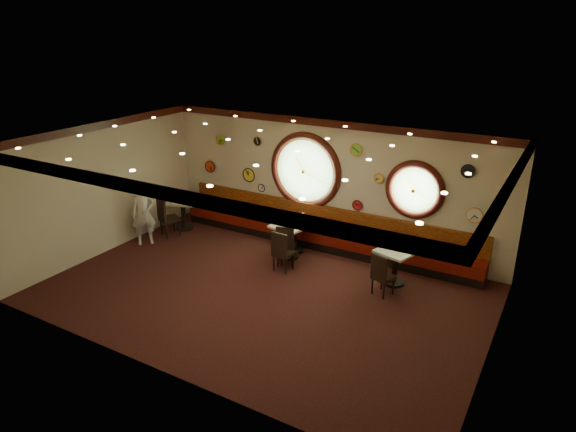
% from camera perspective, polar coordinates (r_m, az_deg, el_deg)
% --- Properties ---
extents(floor, '(9.00, 6.00, 0.00)m').
position_cam_1_polar(floor, '(10.94, -2.84, -8.52)').
color(floor, black).
rests_on(floor, ground).
extents(ceiling, '(9.00, 6.00, 0.02)m').
position_cam_1_polar(ceiling, '(9.78, -3.17, 8.05)').
color(ceiling, '#BD8835').
rests_on(ceiling, wall_back).
extents(wall_back, '(9.00, 0.02, 3.20)m').
position_cam_1_polar(wall_back, '(12.73, 4.35, 3.60)').
color(wall_back, beige).
rests_on(wall_back, floor).
extents(wall_front, '(9.00, 0.02, 3.20)m').
position_cam_1_polar(wall_front, '(8.14, -14.60, -7.42)').
color(wall_front, beige).
rests_on(wall_front, floor).
extents(wall_left, '(0.02, 6.00, 3.20)m').
position_cam_1_polar(wall_left, '(13.13, -19.76, 2.95)').
color(wall_left, beige).
rests_on(wall_left, floor).
extents(wall_right, '(0.02, 6.00, 3.20)m').
position_cam_1_polar(wall_right, '(8.85, 22.44, -6.01)').
color(wall_right, beige).
rests_on(wall_right, floor).
extents(molding_back, '(9.00, 0.10, 0.18)m').
position_cam_1_polar(molding_back, '(12.32, 4.44, 10.26)').
color(molding_back, '#350E09').
rests_on(molding_back, wall_back).
extents(molding_front, '(9.00, 0.10, 0.18)m').
position_cam_1_polar(molding_front, '(7.59, -15.37, 2.83)').
color(molding_front, '#350E09').
rests_on(molding_front, wall_back).
extents(molding_left, '(0.10, 6.00, 0.18)m').
position_cam_1_polar(molding_left, '(12.74, -20.44, 9.39)').
color(molding_left, '#350E09').
rests_on(molding_left, wall_back).
extents(molding_right, '(0.10, 6.00, 0.18)m').
position_cam_1_polar(molding_right, '(8.33, 23.52, 3.39)').
color(molding_right, '#350E09').
rests_on(molding_right, wall_back).
extents(banquette_base, '(8.00, 0.55, 0.20)m').
position_cam_1_polar(banquette_base, '(13.02, 3.63, -3.03)').
color(banquette_base, black).
rests_on(banquette_base, floor).
extents(banquette_seat, '(8.00, 0.55, 0.30)m').
position_cam_1_polar(banquette_seat, '(12.92, 3.66, -2.01)').
color(banquette_seat, '#5C0E07').
rests_on(banquette_seat, banquette_base).
extents(banquette_back, '(8.00, 0.10, 0.55)m').
position_cam_1_polar(banquette_back, '(12.96, 4.13, -0.05)').
color(banquette_back, '#5B0C07').
rests_on(banquette_back, wall_back).
extents(porthole_left_glass, '(1.66, 0.02, 1.66)m').
position_cam_1_polar(porthole_left_glass, '(12.91, 1.97, 5.06)').
color(porthole_left_glass, '#7BB36B').
rests_on(porthole_left_glass, wall_back).
extents(porthole_left_frame, '(1.98, 0.18, 1.98)m').
position_cam_1_polar(porthole_left_frame, '(12.90, 1.94, 5.05)').
color(porthole_left_frame, '#350E09').
rests_on(porthole_left_frame, wall_back).
extents(porthole_left_ring, '(1.61, 0.03, 1.61)m').
position_cam_1_polar(porthole_left_ring, '(12.87, 1.87, 5.02)').
color(porthole_left_ring, gold).
rests_on(porthole_left_ring, wall_back).
extents(porthole_right_glass, '(1.10, 0.02, 1.10)m').
position_cam_1_polar(porthole_right_glass, '(11.93, 13.92, 2.85)').
color(porthole_right_glass, '#7BB36B').
rests_on(porthole_right_glass, wall_back).
extents(porthole_right_frame, '(1.38, 0.18, 1.38)m').
position_cam_1_polar(porthole_right_frame, '(11.92, 13.90, 2.83)').
color(porthole_right_frame, '#350E09').
rests_on(porthole_right_frame, wall_back).
extents(porthole_right_ring, '(1.09, 0.03, 1.09)m').
position_cam_1_polar(porthole_right_ring, '(11.89, 13.86, 2.80)').
color(porthole_right_ring, gold).
rests_on(porthole_right_ring, wall_back).
extents(wall_clock_0, '(0.36, 0.03, 0.36)m').
position_cam_1_polar(wall_clock_0, '(13.83, -4.36, 4.58)').
color(wall_clock_0, yellow).
rests_on(wall_clock_0, wall_back).
extents(wall_clock_1, '(0.24, 0.03, 0.24)m').
position_cam_1_polar(wall_clock_1, '(13.43, -3.40, 8.30)').
color(wall_clock_1, black).
rests_on(wall_clock_1, wall_back).
extents(wall_clock_2, '(0.30, 0.03, 0.30)m').
position_cam_1_polar(wall_clock_2, '(12.15, 7.60, 7.29)').
color(wall_clock_2, '#84C63E').
rests_on(wall_clock_2, wall_back).
extents(wall_clock_3, '(0.22, 0.03, 0.22)m').
position_cam_1_polar(wall_clock_3, '(12.10, 10.09, 4.15)').
color(wall_clock_3, gold).
rests_on(wall_clock_3, wall_back).
extents(wall_clock_4, '(0.34, 0.03, 0.34)m').
position_cam_1_polar(wall_clock_4, '(11.74, 20.02, 0.08)').
color(wall_clock_4, white).
rests_on(wall_clock_4, wall_back).
extents(wall_clock_5, '(0.24, 0.03, 0.24)m').
position_cam_1_polar(wall_clock_5, '(12.50, 7.73, 1.21)').
color(wall_clock_5, red).
rests_on(wall_clock_5, wall_back).
extents(wall_clock_6, '(0.26, 0.03, 0.26)m').
position_cam_1_polar(wall_clock_6, '(14.13, -7.51, 8.38)').
color(wall_clock_6, '#74B524').
rests_on(wall_clock_6, wall_back).
extents(wall_clock_7, '(0.32, 0.03, 0.32)m').
position_cam_1_polar(wall_clock_7, '(14.56, -8.62, 5.45)').
color(wall_clock_7, red).
rests_on(wall_clock_7, wall_back).
extents(wall_clock_8, '(0.28, 0.03, 0.28)m').
position_cam_1_polar(wall_clock_8, '(11.50, 19.38, 4.73)').
color(wall_clock_8, black).
rests_on(wall_clock_8, wall_back).
extents(wall_clock_9, '(0.20, 0.03, 0.20)m').
position_cam_1_polar(wall_clock_9, '(13.70, -2.94, 3.15)').
color(wall_clock_9, white).
rests_on(wall_clock_9, wall_back).
extents(table_a, '(0.98, 0.98, 0.82)m').
position_cam_1_polar(table_a, '(14.25, -11.57, 0.55)').
color(table_a, black).
rests_on(table_a, floor).
extents(table_b, '(0.82, 0.82, 0.85)m').
position_cam_1_polar(table_b, '(12.60, 0.68, -1.68)').
color(table_b, black).
rests_on(table_b, floor).
extents(table_c, '(0.88, 0.88, 0.84)m').
position_cam_1_polar(table_c, '(12.27, 0.18, -2.34)').
color(table_c, black).
rests_on(table_c, floor).
extents(table_d, '(0.90, 0.90, 0.80)m').
position_cam_1_polar(table_d, '(11.29, 11.82, -5.11)').
color(table_d, black).
rests_on(table_d, floor).
extents(chair_a, '(0.62, 0.62, 0.69)m').
position_cam_1_polar(chair_a, '(13.80, -13.46, 0.23)').
color(chair_a, black).
rests_on(chair_a, floor).
extents(chair_b, '(0.55, 0.55, 0.62)m').
position_cam_1_polar(chair_b, '(11.86, -0.29, -2.98)').
color(chair_b, black).
rests_on(chair_b, floor).
extents(chair_c, '(0.42, 0.42, 0.60)m').
position_cam_1_polar(chair_c, '(11.56, -0.74, -3.71)').
color(chair_c, black).
rests_on(chair_c, floor).
extents(chair_d, '(0.50, 0.50, 0.58)m').
position_cam_1_polar(chair_d, '(10.76, 10.33, -6.17)').
color(chair_d, black).
rests_on(chair_d, floor).
extents(condiment_a_salt, '(0.03, 0.03, 0.09)m').
position_cam_1_polar(condiment_a_salt, '(14.24, -11.83, 1.99)').
color(condiment_a_salt, silver).
rests_on(condiment_a_salt, table_a).
extents(condiment_b_salt, '(0.03, 0.03, 0.10)m').
position_cam_1_polar(condiment_b_salt, '(12.60, 0.55, 0.10)').
color(condiment_b_salt, silver).
rests_on(condiment_b_salt, table_b).
extents(condiment_c_salt, '(0.04, 0.04, 0.11)m').
position_cam_1_polar(condiment_c_salt, '(12.19, 0.16, -0.66)').
color(condiment_c_salt, '#B8B8BD').
rests_on(condiment_c_salt, table_c).
extents(condiment_d_salt, '(0.03, 0.03, 0.09)m').
position_cam_1_polar(condiment_d_salt, '(11.20, 11.55, -3.40)').
color(condiment_d_salt, silver).
rests_on(condiment_d_salt, table_d).
extents(condiment_a_pepper, '(0.03, 0.03, 0.10)m').
position_cam_1_polar(condiment_a_pepper, '(14.13, -11.60, 1.87)').
color(condiment_a_pepper, silver).
rests_on(condiment_a_pepper, table_a).
extents(condiment_b_pepper, '(0.03, 0.03, 0.09)m').
position_cam_1_polar(condiment_b_pepper, '(12.46, 0.47, -0.16)').
color(condiment_b_pepper, silver).
rests_on(condiment_b_pepper, table_b).
extents(condiment_c_pepper, '(0.04, 0.04, 0.10)m').
position_cam_1_polar(condiment_c_pepper, '(12.11, 0.29, -0.85)').
color(condiment_c_pepper, '#BABABE').
rests_on(condiment_c_pepper, table_c).
extents(condiment_d_pepper, '(0.04, 0.04, 0.10)m').
position_cam_1_polar(condiment_d_pepper, '(11.09, 11.93, -3.64)').
color(condiment_d_pepper, silver).
rests_on(condiment_d_pepper, table_d).
extents(condiment_a_bottle, '(0.04, 0.04, 0.14)m').
position_cam_1_polar(condiment_a_bottle, '(14.13, -11.11, 2.01)').
color(condiment_a_bottle, yellow).
rests_on(condiment_a_bottle, table_a).
extents(condiment_b_bottle, '(0.04, 0.04, 0.14)m').
position_cam_1_polar(condiment_b_bottle, '(12.51, 1.66, 0.04)').
color(condiment_b_bottle, gold).
rests_on(condiment_b_bottle, table_b).
extents(condiment_c_bottle, '(0.05, 0.05, 0.15)m').
position_cam_1_polar(condiment_c_bottle, '(12.09, 0.77, -0.76)').
color(condiment_c_bottle, yellow).
rests_on(condiment_c_bottle, table_c).
extents(condiment_d_bottle, '(0.06, 0.06, 0.18)m').
position_cam_1_polar(condiment_d_bottle, '(11.14, 12.53, -3.35)').
color(condiment_d_bottle, '#C9852F').
rests_on(condiment_d_bottle, table_d).
extents(waiter, '(0.67, 0.70, 1.61)m').
position_cam_1_polar(waiter, '(13.46, -15.76, 0.25)').
color(waiter, silver).
rests_on(waiter, floor).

